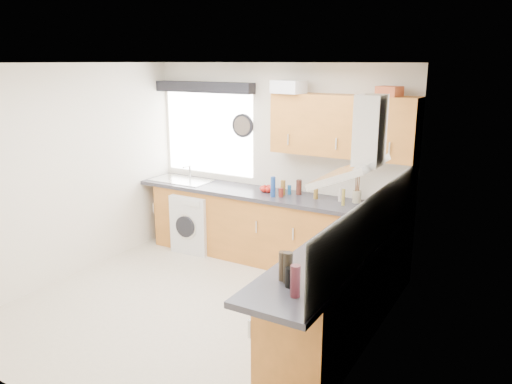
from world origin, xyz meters
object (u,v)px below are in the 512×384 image
Objects in this scene: extractor_hood at (360,151)px; upper_cabinets at (343,126)px; oven at (342,291)px; washing_machine at (197,221)px.

upper_cabinets reaches higher than extractor_hood.
oven is 1.09× the size of extractor_hood.
oven reaches higher than washing_machine.
extractor_hood is 0.99× the size of washing_machine.
extractor_hood is at bearing -63.87° from upper_cabinets.
washing_machine is (-2.50, 1.10, -0.03)m from oven.
upper_cabinets reaches higher than oven.
extractor_hood is at bearing -26.75° from washing_machine.
washing_machine is at bearing -173.42° from upper_cabinets.
extractor_hood is 3.14m from washing_machine.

